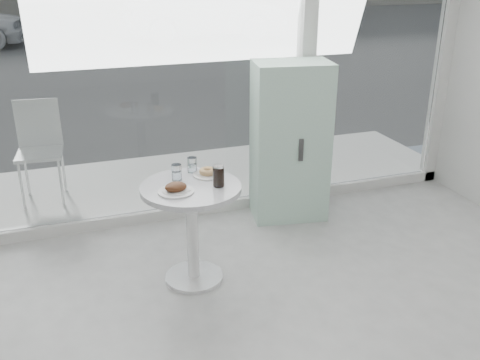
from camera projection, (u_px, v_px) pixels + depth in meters
name	position (u px, v px, depth m)	size (l,w,h in m)	color
storefront	(220.00, 28.00, 4.55)	(5.00, 0.14, 3.00)	silver
main_table	(192.00, 213.00, 3.86)	(0.72, 0.72, 0.77)	white
patio_deck	(194.00, 178.00, 5.87)	(5.60, 1.60, 0.05)	white
street	(94.00, 38.00, 16.53)	(40.00, 24.00, 0.00)	#3E3E3E
mint_cabinet	(290.00, 142.00, 4.83)	(0.73, 0.55, 1.44)	#9BC5B0
patio_chair	(39.00, 144.00, 5.16)	(0.46, 0.46, 0.97)	white
car_silver	(205.00, 13.00, 15.96)	(1.65, 4.72, 1.56)	#A1A4A9
plate_fritter	(176.00, 188.00, 3.66)	(0.25, 0.25, 0.07)	silver
plate_donut	(208.00, 173.00, 3.95)	(0.23, 0.23, 0.05)	silver
water_tumbler_a	(177.00, 173.00, 3.85)	(0.07, 0.07, 0.12)	white
water_tumbler_b	(192.00, 166.00, 4.00)	(0.07, 0.07, 0.12)	white
cola_glass	(219.00, 176.00, 3.74)	(0.08, 0.08, 0.15)	white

